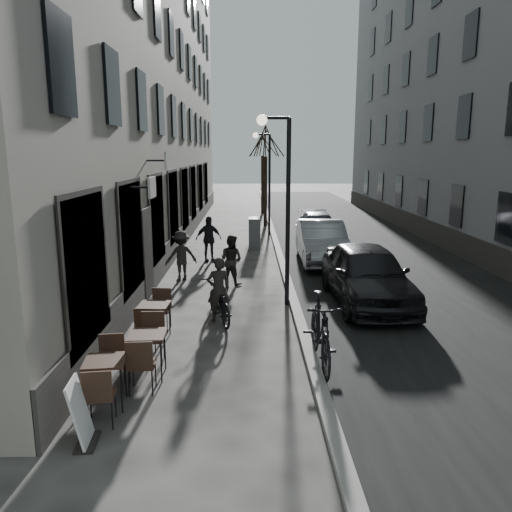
{
  "coord_description": "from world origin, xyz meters",
  "views": [
    {
      "loc": [
        -1.05,
        -7.24,
        4.14
      ],
      "look_at": [
        -0.88,
        3.97,
        1.8
      ],
      "focal_mm": 35.0,
      "sensor_mm": 36.0,
      "label": 1
    }
  ],
  "objects_px": {
    "bistro_set_b": "(147,350)",
    "pedestrian_mid": "(181,256)",
    "car_near": "(367,274)",
    "pedestrian_far": "(209,239)",
    "utility_cabinet": "(254,233)",
    "pedestrian_near": "(231,260)",
    "bicycle": "(219,302)",
    "sign_board": "(81,419)",
    "moped": "(320,331)",
    "car_mid": "(322,242)",
    "car_far": "(318,227)",
    "tree_near": "(266,142)",
    "bistro_set_c": "(154,318)",
    "tree_far": "(263,144)",
    "bistro_set_a": "(106,378)",
    "streetlamp_near": "(282,190)",
    "streetlamp_far": "(266,172)"
  },
  "relations": [
    {
      "from": "tree_far",
      "to": "pedestrian_mid",
      "type": "bearing_deg",
      "value": -99.85
    },
    {
      "from": "sign_board",
      "to": "car_near",
      "type": "distance_m",
      "value": 8.87
    },
    {
      "from": "bistro_set_b",
      "to": "pedestrian_mid",
      "type": "distance_m",
      "value": 7.25
    },
    {
      "from": "bicycle",
      "to": "bistro_set_a",
      "type": "bearing_deg",
      "value": 51.51
    },
    {
      "from": "bistro_set_b",
      "to": "pedestrian_far",
      "type": "distance_m",
      "value": 10.2
    },
    {
      "from": "tree_far",
      "to": "tree_near",
      "type": "bearing_deg",
      "value": -90.0
    },
    {
      "from": "streetlamp_near",
      "to": "tree_far",
      "type": "bearing_deg",
      "value": 89.8
    },
    {
      "from": "tree_near",
      "to": "bistro_set_c",
      "type": "bearing_deg",
      "value": -99.93
    },
    {
      "from": "bicycle",
      "to": "car_far",
      "type": "bearing_deg",
      "value": -126.74
    },
    {
      "from": "pedestrian_mid",
      "to": "pedestrian_far",
      "type": "relative_size",
      "value": 0.94
    },
    {
      "from": "pedestrian_mid",
      "to": "car_far",
      "type": "distance_m",
      "value": 9.5
    },
    {
      "from": "bistro_set_b",
      "to": "utility_cabinet",
      "type": "xyz_separation_m",
      "value": [
        2.15,
        12.57,
        0.17
      ]
    },
    {
      "from": "sign_board",
      "to": "car_near",
      "type": "bearing_deg",
      "value": 45.8
    },
    {
      "from": "sign_board",
      "to": "car_far",
      "type": "relative_size",
      "value": 0.23
    },
    {
      "from": "tree_near",
      "to": "bicycle",
      "type": "bearing_deg",
      "value": -95.94
    },
    {
      "from": "tree_near",
      "to": "car_far",
      "type": "height_order",
      "value": "tree_near"
    },
    {
      "from": "bistro_set_c",
      "to": "utility_cabinet",
      "type": "relative_size",
      "value": 1.21
    },
    {
      "from": "car_mid",
      "to": "car_far",
      "type": "bearing_deg",
      "value": 84.38
    },
    {
      "from": "pedestrian_near",
      "to": "moped",
      "type": "xyz_separation_m",
      "value": [
        1.96,
        -6.22,
        -0.1
      ]
    },
    {
      "from": "streetlamp_far",
      "to": "car_mid",
      "type": "xyz_separation_m",
      "value": [
        1.91,
        -6.58,
        -2.38
      ]
    },
    {
      "from": "streetlamp_near",
      "to": "pedestrian_near",
      "type": "height_order",
      "value": "streetlamp_near"
    },
    {
      "from": "car_near",
      "to": "pedestrian_near",
      "type": "bearing_deg",
      "value": 149.55
    },
    {
      "from": "bistro_set_a",
      "to": "bicycle",
      "type": "bearing_deg",
      "value": 61.97
    },
    {
      "from": "bistro_set_c",
      "to": "pedestrian_mid",
      "type": "distance_m",
      "value": 5.34
    },
    {
      "from": "utility_cabinet",
      "to": "pedestrian_near",
      "type": "xyz_separation_m",
      "value": [
        -0.81,
        -5.88,
        0.11
      ]
    },
    {
      "from": "streetlamp_near",
      "to": "sign_board",
      "type": "bearing_deg",
      "value": -116.16
    },
    {
      "from": "moped",
      "to": "bistro_set_c",
      "type": "bearing_deg",
      "value": 157.14
    },
    {
      "from": "bicycle",
      "to": "pedestrian_near",
      "type": "bearing_deg",
      "value": -110.69
    },
    {
      "from": "tree_far",
      "to": "bistro_set_a",
      "type": "distance_m",
      "value": 27.1
    },
    {
      "from": "streetlamp_far",
      "to": "bistro_set_b",
      "type": "xyz_separation_m",
      "value": [
        -2.78,
        -16.47,
        -2.65
      ]
    },
    {
      "from": "car_near",
      "to": "car_far",
      "type": "bearing_deg",
      "value": 88.07
    },
    {
      "from": "pedestrian_near",
      "to": "car_mid",
      "type": "xyz_separation_m",
      "value": [
        3.34,
        3.2,
        -0.01
      ]
    },
    {
      "from": "tree_far",
      "to": "car_mid",
      "type": "height_order",
      "value": "tree_far"
    },
    {
      "from": "sign_board",
      "to": "bicycle",
      "type": "relative_size",
      "value": 0.52
    },
    {
      "from": "streetlamp_near",
      "to": "utility_cabinet",
      "type": "relative_size",
      "value": 3.72
    },
    {
      "from": "sign_board",
      "to": "pedestrian_near",
      "type": "xyz_separation_m",
      "value": [
        1.85,
        8.91,
        0.4
      ]
    },
    {
      "from": "pedestrian_mid",
      "to": "utility_cabinet",
      "type": "bearing_deg",
      "value": -135.73
    },
    {
      "from": "tree_far",
      "to": "bistro_set_a",
      "type": "relative_size",
      "value": 3.42
    },
    {
      "from": "sign_board",
      "to": "bicycle",
      "type": "distance_m",
      "value": 5.59
    },
    {
      "from": "bistro_set_c",
      "to": "car_near",
      "type": "height_order",
      "value": "car_near"
    },
    {
      "from": "streetlamp_far",
      "to": "tree_near",
      "type": "bearing_deg",
      "value": 88.62
    },
    {
      "from": "car_near",
      "to": "pedestrian_far",
      "type": "bearing_deg",
      "value": 129.15
    },
    {
      "from": "streetlamp_near",
      "to": "pedestrian_near",
      "type": "xyz_separation_m",
      "value": [
        -1.43,
        2.22,
        -2.37
      ]
    },
    {
      "from": "bistro_set_c",
      "to": "car_near",
      "type": "relative_size",
      "value": 0.34
    },
    {
      "from": "streetlamp_near",
      "to": "bistro_set_a",
      "type": "relative_size",
      "value": 3.06
    },
    {
      "from": "tree_near",
      "to": "moped",
      "type": "height_order",
      "value": "tree_near"
    },
    {
      "from": "car_far",
      "to": "moped",
      "type": "height_order",
      "value": "moped"
    },
    {
      "from": "bistro_set_a",
      "to": "tree_far",
      "type": "bearing_deg",
      "value": 75.75
    },
    {
      "from": "bistro_set_a",
      "to": "pedestrian_near",
      "type": "xyz_separation_m",
      "value": [
        1.81,
        7.8,
        0.3
      ]
    },
    {
      "from": "tree_near",
      "to": "tree_far",
      "type": "relative_size",
      "value": 1.0
    }
  ]
}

